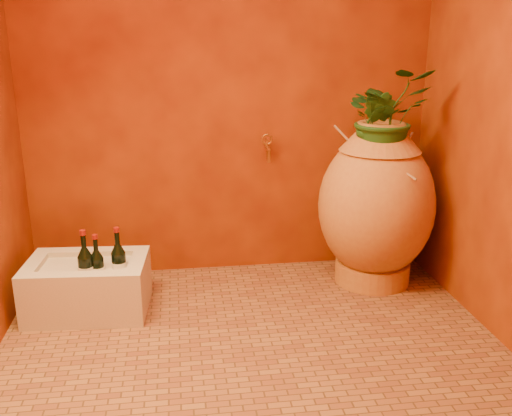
{
  "coord_description": "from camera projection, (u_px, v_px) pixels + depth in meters",
  "views": [
    {
      "loc": [
        -0.33,
        -2.52,
        1.49
      ],
      "look_at": [
        0.07,
        0.35,
        0.6
      ],
      "focal_mm": 40.0,
      "sensor_mm": 36.0,
      "label": 1
    }
  ],
  "objects": [
    {
      "name": "plant_main",
      "position": [
        385.0,
        116.0,
        3.27
      ],
      "size": [
        0.54,
        0.49,
        0.54
      ],
      "primitive_type": "imported",
      "rotation": [
        0.0,
        0.0,
        0.14
      ],
      "color": "#184518",
      "rests_on": "amphora"
    },
    {
      "name": "wine_bottle_a",
      "position": [
        86.0,
        269.0,
        3.04
      ],
      "size": [
        0.08,
        0.08,
        0.34
      ],
      "color": "black",
      "rests_on": "stone_basin"
    },
    {
      "name": "stone_basin",
      "position": [
        88.0,
        287.0,
        3.16
      ],
      "size": [
        0.68,
        0.48,
        0.3
      ],
      "rotation": [
        0.0,
        0.0,
        -0.08
      ],
      "color": "beige",
      "rests_on": "floor"
    },
    {
      "name": "wall_tap",
      "position": [
        267.0,
        146.0,
        3.52
      ],
      "size": [
        0.07,
        0.15,
        0.16
      ],
      "color": "#A26725",
      "rests_on": "wall_back"
    },
    {
      "name": "plant_side",
      "position": [
        375.0,
        126.0,
        3.24
      ],
      "size": [
        0.28,
        0.28,
        0.4
      ],
      "primitive_type": "imported",
      "rotation": [
        0.0,
        0.0,
        -0.74
      ],
      "color": "#184518",
      "rests_on": "amphora"
    },
    {
      "name": "amphora",
      "position": [
        376.0,
        205.0,
        3.45
      ],
      "size": [
        0.79,
        0.79,
        1.0
      ],
      "rotation": [
        0.0,
        0.0,
        0.14
      ],
      "color": "#B37B32",
      "rests_on": "floor"
    },
    {
      "name": "wine_bottle_b",
      "position": [
        119.0,
        265.0,
        3.1
      ],
      "size": [
        0.08,
        0.08,
        0.33
      ],
      "color": "black",
      "rests_on": "stone_basin"
    },
    {
      "name": "floor",
      "position": [
        251.0,
        343.0,
        2.86
      ],
      "size": [
        2.5,
        2.5,
        0.0
      ],
      "primitive_type": "plane",
      "color": "brown",
      "rests_on": "ground"
    },
    {
      "name": "wine_bottle_c",
      "position": [
        98.0,
        269.0,
        3.07
      ],
      "size": [
        0.08,
        0.08,
        0.31
      ],
      "color": "black",
      "rests_on": "stone_basin"
    },
    {
      "name": "wall_back",
      "position": [
        229.0,
        75.0,
        3.44
      ],
      "size": [
        2.5,
        0.02,
        2.5
      ],
      "primitive_type": "cube",
      "color": "#5A1905",
      "rests_on": "ground"
    }
  ]
}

